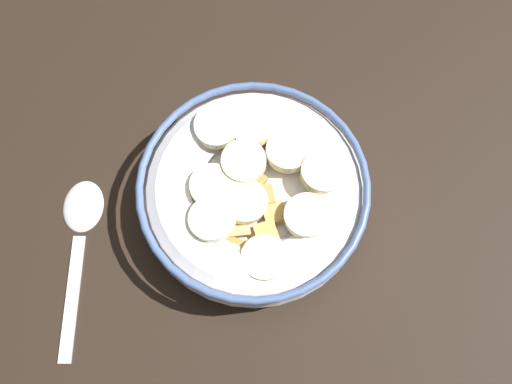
# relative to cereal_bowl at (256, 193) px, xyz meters

# --- Properties ---
(ground_plane) EXTENTS (1.16, 1.16, 0.02)m
(ground_plane) POSITION_rel_cereal_bowl_xyz_m (0.00, 0.00, -0.04)
(ground_plane) COLOR black
(cereal_bowl) EXTENTS (0.18, 0.18, 0.05)m
(cereal_bowl) POSITION_rel_cereal_bowl_xyz_m (0.00, 0.00, 0.00)
(cereal_bowl) COLOR white
(cereal_bowl) RESTS_ON ground_plane
(spoon) EXTENTS (0.03, 0.15, 0.01)m
(spoon) POSITION_rel_cereal_bowl_xyz_m (0.14, 0.02, -0.02)
(spoon) COLOR silver
(spoon) RESTS_ON ground_plane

